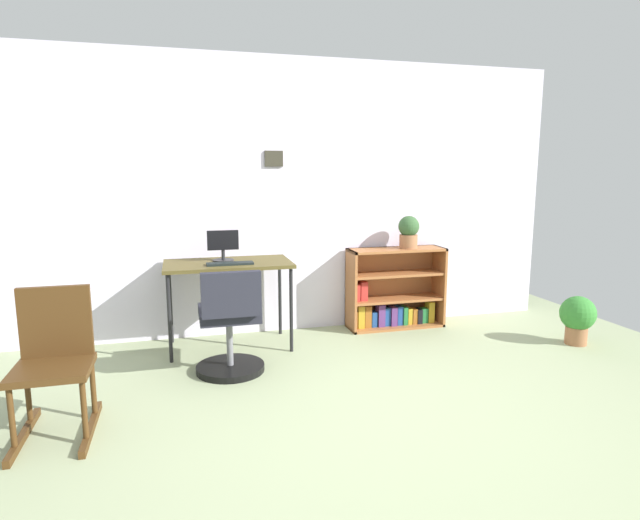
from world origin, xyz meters
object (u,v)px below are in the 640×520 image
at_px(office_chair, 230,329).
at_px(bookshelf_low, 393,293).
at_px(potted_plant_on_shelf, 409,231).
at_px(desk, 228,269).
at_px(keyboard, 230,264).
at_px(rocking_chair, 55,360).
at_px(potted_plant_floor, 578,317).
at_px(monitor, 223,246).

bearing_deg(office_chair, bookshelf_low, 26.89).
relative_size(bookshelf_low, potted_plant_on_shelf, 3.01).
relative_size(desk, keyboard, 2.78).
relative_size(office_chair, rocking_chair, 0.97).
bearing_deg(potted_plant_floor, potted_plant_on_shelf, 144.31).
distance_m(office_chair, bookshelf_low, 1.86).
bearing_deg(bookshelf_low, potted_plant_floor, -34.54).
bearing_deg(monitor, office_chair, -91.75).
relative_size(monitor, rocking_chair, 0.31).
height_order(bookshelf_low, potted_plant_on_shelf, potted_plant_on_shelf).
bearing_deg(desk, keyboard, -87.31).
distance_m(keyboard, rocking_chair, 1.61).
height_order(keyboard, office_chair, office_chair).
bearing_deg(rocking_chair, office_chair, 29.48).
xyz_separation_m(desk, keyboard, (0.01, -0.13, 0.07)).
relative_size(desk, potted_plant_on_shelf, 3.40).
bearing_deg(potted_plant_floor, monitor, 165.37).
bearing_deg(potted_plant_on_shelf, rocking_chair, -154.00).
bearing_deg(rocking_chair, potted_plant_on_shelf, 26.00).
height_order(desk, monitor, monitor).
xyz_separation_m(rocking_chair, bookshelf_low, (2.73, 1.44, -0.10)).
relative_size(office_chair, potted_plant_floor, 1.90).
relative_size(monitor, potted_plant_on_shelf, 0.85).
height_order(monitor, rocking_chair, monitor).
bearing_deg(bookshelf_low, monitor, -174.67).
relative_size(desk, potted_plant_floor, 2.46).
xyz_separation_m(keyboard, bookshelf_low, (1.60, 0.34, -0.42)).
height_order(keyboard, rocking_chair, rocking_chair).
bearing_deg(office_chair, monitor, 88.25).
bearing_deg(rocking_chair, keyboard, 44.43).
distance_m(monitor, potted_plant_floor, 3.17).
bearing_deg(bookshelf_low, potted_plant_on_shelf, -21.89).
xyz_separation_m(monitor, rocking_chair, (-1.09, -1.29, -0.45)).
relative_size(keyboard, office_chair, 0.47).
bearing_deg(keyboard, monitor, 101.27).
bearing_deg(bookshelf_low, rocking_chair, -152.09).
distance_m(bookshelf_low, potted_plant_on_shelf, 0.62).
xyz_separation_m(monitor, office_chair, (-0.02, -0.69, -0.53)).
distance_m(office_chair, rocking_chair, 1.23).
relative_size(office_chair, potted_plant_on_shelf, 2.62).
distance_m(keyboard, bookshelf_low, 1.69).
relative_size(keyboard, bookshelf_low, 0.41).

